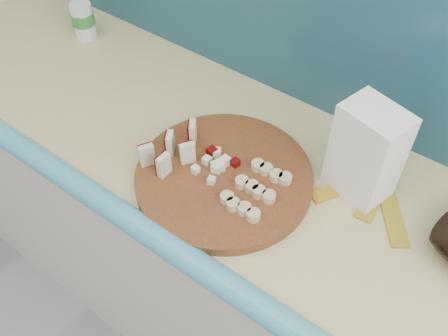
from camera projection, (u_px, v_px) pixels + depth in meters
kitchen_counter at (239, 258)px, 1.56m from camera, size 2.20×0.63×0.91m
backsplash at (315, 18)px, 1.20m from camera, size 2.20×0.02×0.50m
cutting_board at (224, 177)px, 1.17m from camera, size 0.42×0.42×0.03m
apple_wedges at (172, 149)px, 1.17m from camera, size 0.09×0.16×0.06m
apple_chunks at (215, 166)px, 1.16m from camera, size 0.06×0.07×0.02m
banana_slices at (256, 189)px, 1.12m from camera, size 0.11×0.16×0.02m
flour_bag at (366, 153)px, 1.08m from camera, size 0.16×0.13×0.24m
canister at (83, 20)px, 1.54m from camera, size 0.07×0.07×0.11m
banana_peel at (370, 197)px, 1.14m from camera, size 0.25×0.21×0.01m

